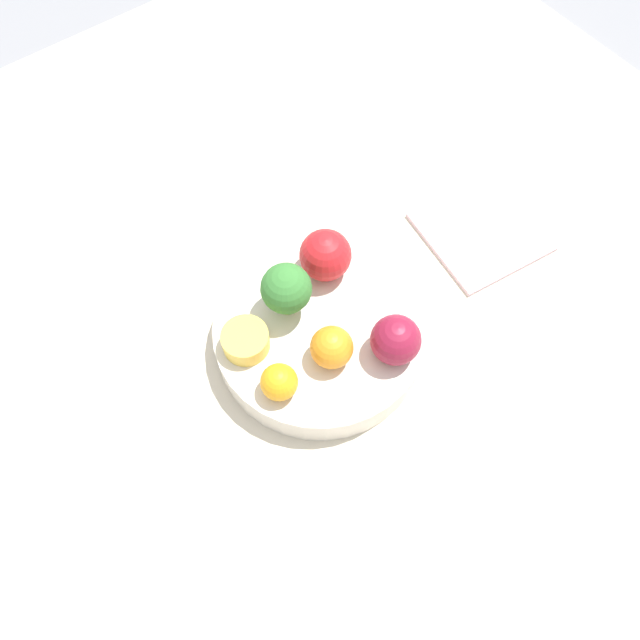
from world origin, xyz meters
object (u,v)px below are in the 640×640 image
object	(u,v)px
apple_red	(396,340)
napkin	(480,231)
broccoli	(286,289)
orange_front	(332,347)
small_cup	(246,341)
orange_back	(279,382)
apple_green	(325,255)
bowl	(320,333)

from	to	relation	value
apple_red	napkin	bearing A→B (deg)	-160.85
broccoli	orange_front	distance (m)	0.07
apple_red	small_cup	xyz separation A→B (m)	(0.11, -0.09, -0.01)
napkin	orange_back	bearing A→B (deg)	6.25
apple_red	apple_green	world-z (taller)	apple_green
apple_green	orange_back	world-z (taller)	apple_green
apple_red	napkin	distance (m)	0.22
small_cup	broccoli	bearing A→B (deg)	-170.30
apple_red	small_cup	bearing A→B (deg)	-39.17
apple_red	apple_green	xyz separation A→B (m)	(-0.00, -0.12, 0.00)
bowl	small_cup	bearing A→B (deg)	-19.08
small_cup	napkin	xyz separation A→B (m)	(-0.31, 0.02, -0.05)
bowl	napkin	bearing A→B (deg)	-179.82
apple_red	broccoli	bearing A→B (deg)	-61.48
broccoli	orange_front	bearing A→B (deg)	92.17
napkin	apple_green	bearing A→B (deg)	-14.31
apple_red	apple_green	size ratio (longest dim) A/B	0.92
apple_green	napkin	xyz separation A→B (m)	(-0.19, 0.05, -0.06)
broccoli	bowl	bearing A→B (deg)	113.13
orange_back	napkin	xyz separation A→B (m)	(-0.31, -0.03, -0.06)
orange_front	bowl	bearing A→B (deg)	-109.29
orange_back	napkin	distance (m)	0.31
bowl	orange_front	distance (m)	0.06
bowl	napkin	xyz separation A→B (m)	(-0.24, -0.00, -0.02)
bowl	orange_front	world-z (taller)	orange_front
apple_green	small_cup	bearing A→B (deg)	11.85
orange_back	napkin	world-z (taller)	orange_back
napkin	small_cup	bearing A→B (deg)	-4.52
orange_front	napkin	bearing A→B (deg)	-171.77
orange_front	orange_back	size ratio (longest dim) A/B	1.17
broccoli	orange_back	xyz separation A→B (m)	(0.06, 0.07, -0.02)
bowl	apple_red	distance (m)	0.09
napkin	broccoli	bearing A→B (deg)	-7.78
bowl	broccoli	distance (m)	0.07
apple_green	apple_red	bearing A→B (deg)	88.23
bowl	orange_back	world-z (taller)	orange_back
bowl	small_cup	xyz separation A→B (m)	(0.07, -0.03, 0.03)
orange_front	napkin	size ratio (longest dim) A/B	0.30
bowl	apple_green	distance (m)	0.08
napkin	apple_red	bearing A→B (deg)	19.15
bowl	apple_red	bearing A→B (deg)	121.13
bowl	apple_green	xyz separation A→B (m)	(-0.04, -0.05, 0.05)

